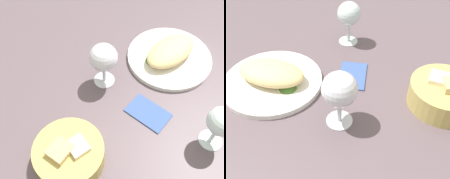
# 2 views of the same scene
# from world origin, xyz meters

# --- Properties ---
(ground_plane) EXTENTS (1.40, 1.40, 0.02)m
(ground_plane) POSITION_xyz_m (0.00, 0.00, -0.01)
(ground_plane) COLOR #5D4D54
(plate) EXTENTS (0.25, 0.25, 0.01)m
(plate) POSITION_xyz_m (-0.16, -0.13, 0.01)
(plate) COLOR white
(plate) RESTS_ON ground_plane
(omelette) EXTENTS (0.20, 0.16, 0.04)m
(omelette) POSITION_xyz_m (-0.16, -0.13, 0.04)
(omelette) COLOR #E9C883
(omelette) RESTS_ON plate
(lettuce_garnish) EXTENTS (0.04, 0.04, 0.01)m
(lettuce_garnish) POSITION_xyz_m (-0.10, -0.13, 0.02)
(lettuce_garnish) COLOR #4B7C31
(lettuce_garnish) RESTS_ON plate
(bread_basket) EXTENTS (0.16, 0.16, 0.07)m
(bread_basket) POSITION_xyz_m (0.21, 0.08, 0.03)
(bread_basket) COLOR tan
(bread_basket) RESTS_ON ground_plane
(wine_glass_near) EXTENTS (0.08, 0.08, 0.13)m
(wine_glass_near) POSITION_xyz_m (0.05, -0.12, 0.09)
(wine_glass_near) COLOR silver
(wine_glass_near) RESTS_ON ground_plane
(wine_glass_far) EXTENTS (0.07, 0.07, 0.13)m
(wine_glass_far) POSITION_xyz_m (-0.13, 0.15, 0.09)
(wine_glass_far) COLOR silver
(wine_glass_far) RESTS_ON ground_plane
(folded_napkin) EXTENTS (0.12, 0.13, 0.01)m
(folded_napkin) POSITION_xyz_m (-0.02, 0.03, 0.00)
(folded_napkin) COLOR #3C5899
(folded_napkin) RESTS_ON ground_plane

